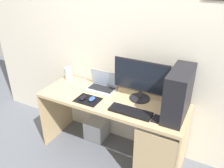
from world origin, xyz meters
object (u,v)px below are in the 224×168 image
(laptop, at_px, (102,86))
(mouse_right, at_px, (83,98))
(pc_tower, at_px, (179,94))
(keyboard, at_px, (130,112))
(mouse_left, at_px, (92,99))
(cell_phone, at_px, (156,119))
(speaker, at_px, (69,74))
(monitor, at_px, (141,80))
(subwoofer, at_px, (97,129))

(laptop, distance_m, mouse_right, 0.31)
(pc_tower, xyz_separation_m, keyboard, (-0.39, -0.17, -0.22))
(keyboard, bearing_deg, mouse_left, 177.42)
(mouse_left, height_order, cell_phone, mouse_left)
(speaker, height_order, keyboard, speaker)
(speaker, bearing_deg, monitor, -2.90)
(subwoofer, bearing_deg, mouse_right, -83.01)
(cell_phone, bearing_deg, laptop, 158.83)
(pc_tower, distance_m, mouse_left, 0.88)
(keyboard, bearing_deg, pc_tower, 22.92)
(speaker, bearing_deg, subwoofer, -3.45)
(mouse_right, bearing_deg, mouse_left, 14.74)
(cell_phone, bearing_deg, mouse_left, 179.32)
(monitor, relative_size, speaker, 3.68)
(laptop, xyz_separation_m, keyboard, (0.48, -0.30, -0.03))
(cell_phone, bearing_deg, speaker, 165.61)
(keyboard, relative_size, cell_phone, 3.23)
(keyboard, height_order, subwoofer, keyboard)
(monitor, xyz_separation_m, speaker, (-0.95, 0.05, -0.15))
(laptop, bearing_deg, keyboard, -31.69)
(keyboard, distance_m, cell_phone, 0.26)
(pc_tower, distance_m, speaker, 1.38)
(mouse_right, bearing_deg, subwoofer, 96.99)
(speaker, distance_m, keyboard, 1.02)
(pc_tower, xyz_separation_m, mouse_left, (-0.84, -0.15, -0.21))
(mouse_right, bearing_deg, laptop, 78.94)
(pc_tower, bearing_deg, mouse_right, -169.58)
(keyboard, xyz_separation_m, mouse_left, (-0.44, 0.02, 0.01))
(mouse_left, bearing_deg, laptop, 97.44)
(monitor, height_order, subwoofer, monitor)
(laptop, xyz_separation_m, speaker, (-0.49, 0.03, 0.04))
(speaker, xyz_separation_m, subwoofer, (0.39, -0.02, -0.69))
(monitor, bearing_deg, pc_tower, -15.15)
(mouse_left, bearing_deg, keyboard, -2.58)
(monitor, relative_size, cell_phone, 4.43)
(pc_tower, distance_m, cell_phone, 0.31)
(laptop, height_order, cell_phone, laptop)
(mouse_left, height_order, subwoofer, mouse_left)
(mouse_right, xyz_separation_m, cell_phone, (0.79, 0.02, -0.02))
(speaker, bearing_deg, laptop, -3.46)
(cell_phone, relative_size, subwoofer, 0.52)
(monitor, bearing_deg, cell_phone, -44.41)
(laptop, distance_m, keyboard, 0.56)
(cell_phone, bearing_deg, mouse_right, -178.80)
(keyboard, relative_size, mouse_right, 4.38)
(subwoofer, bearing_deg, pc_tower, -7.96)
(speaker, relative_size, keyboard, 0.37)
(mouse_right, distance_m, subwoofer, 0.70)
(subwoofer, bearing_deg, cell_phone, -19.26)
(cell_phone, bearing_deg, pc_tower, 48.12)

